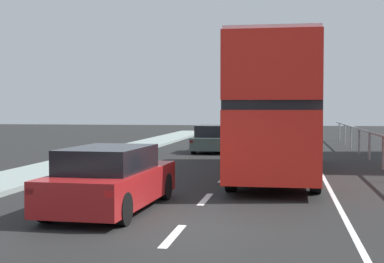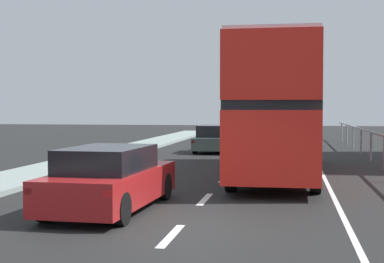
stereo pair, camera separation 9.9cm
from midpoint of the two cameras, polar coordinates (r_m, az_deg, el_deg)
name	(u,v)px [view 1 (the left image)]	position (r m, az deg, el deg)	size (l,w,h in m)	color
ground_plane	(183,227)	(11.13, -1.17, -9.49)	(74.66, 120.00, 0.10)	black
lane_paint_markings	(287,176)	(19.15, 9.25, -4.33)	(3.26, 46.00, 0.01)	silver
double_decker_bus_red	(277,107)	(19.25, 8.29, 2.43)	(2.57, 11.24, 4.20)	red
hatchback_car_near	(111,179)	(12.68, -8.25, -4.73)	(1.95, 4.63, 1.39)	maroon
sedan_car_ahead	(214,139)	(28.71, 2.09, -0.77)	(1.87, 4.04, 1.35)	#40544E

